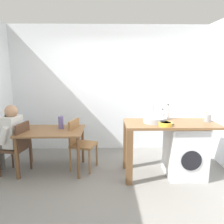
{
  "coord_description": "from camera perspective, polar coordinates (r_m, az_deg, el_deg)",
  "views": [
    {
      "loc": [
        -0.04,
        -3.07,
        1.77
      ],
      "look_at": [
        0.04,
        0.45,
        1.09
      ],
      "focal_mm": 35.01,
      "sensor_mm": 36.0,
      "label": 1
    }
  ],
  "objects": [
    {
      "name": "mixing_bowl",
      "position": [
        3.47,
        13.81,
        -3.0
      ],
      "size": [
        0.21,
        0.21,
        0.06
      ],
      "color": "gold",
      "rests_on": "kitchen_counter"
    },
    {
      "name": "seated_person",
      "position": [
        4.12,
        -25.39,
        -5.58
      ],
      "size": [
        0.54,
        0.54,
        1.2
      ],
      "rotation": [
        0.0,
        0.0,
        1.38
      ],
      "color": "#595651",
      "rests_on": "ground_plane"
    },
    {
      "name": "sink_basin",
      "position": [
        3.62,
        11.12,
        -2.07
      ],
      "size": [
        0.38,
        0.38,
        0.09
      ],
      "primitive_type": "cylinder",
      "color": "#9EA0A5",
      "rests_on": "kitchen_counter"
    },
    {
      "name": "bottle_tall_green",
      "position": [
        3.81,
        13.03,
        -0.8
      ],
      "size": [
        0.06,
        0.06,
        0.2
      ],
      "color": "silver",
      "rests_on": "kitchen_counter"
    },
    {
      "name": "washing_machine",
      "position": [
        3.92,
        18.46,
        -9.62
      ],
      "size": [
        0.6,
        0.61,
        0.86
      ],
      "color": "silver",
      "rests_on": "ground_plane"
    },
    {
      "name": "chair_person_seat",
      "position": [
        4.08,
        -23.33,
        -7.98
      ],
      "size": [
        0.47,
        0.47,
        0.9
      ],
      "rotation": [
        0.0,
        0.0,
        1.38
      ],
      "color": "#4C3323",
      "rests_on": "ground_plane"
    },
    {
      "name": "tap",
      "position": [
        3.77,
        10.6,
        -0.05
      ],
      "size": [
        0.02,
        0.02,
        0.28
      ],
      "primitive_type": "cylinder",
      "color": "#B2B2B7",
      "rests_on": "kitchen_counter"
    },
    {
      "name": "scissors",
      "position": [
        3.59,
        14.75,
        -3.02
      ],
      "size": [
        0.15,
        0.06,
        0.01
      ],
      "color": "#B2B2B7",
      "rests_on": "kitchen_counter"
    },
    {
      "name": "chair_opposite",
      "position": [
        3.99,
        -8.4,
        -7.58
      ],
      "size": [
        0.5,
        0.5,
        0.9
      ],
      "rotation": [
        0.0,
        0.0,
        -1.88
      ],
      "color": "olive",
      "rests_on": "ground_plane"
    },
    {
      "name": "vase",
      "position": [
        3.98,
        -13.2,
        -2.65
      ],
      "size": [
        0.09,
        0.09,
        0.23
      ],
      "primitive_type": "cylinder",
      "color": "slate",
      "rests_on": "dining_table"
    },
    {
      "name": "wall_back",
      "position": [
        4.84,
        -0.77,
        6.0
      ],
      "size": [
        4.6,
        0.1,
        2.7
      ],
      "primitive_type": "cube",
      "color": "silver",
      "rests_on": "ground_plane"
    },
    {
      "name": "utensil_crock",
      "position": [
        3.95,
        23.73,
        -1.36
      ],
      "size": [
        0.11,
        0.11,
        0.3
      ],
      "color": "gray",
      "rests_on": "kitchen_counter"
    },
    {
      "name": "kitchen_counter",
      "position": [
        3.68,
        11.79,
        -5.15
      ],
      "size": [
        1.5,
        0.68,
        0.92
      ],
      "color": "brown",
      "rests_on": "ground_plane"
    },
    {
      "name": "dining_table",
      "position": [
        3.97,
        -15.49,
        -5.91
      ],
      "size": [
        1.1,
        0.76,
        0.74
      ],
      "color": "brown",
      "rests_on": "ground_plane"
    },
    {
      "name": "ground_plane",
      "position": [
        3.54,
        -0.47,
        -19.01
      ],
      "size": [
        5.46,
        5.46,
        0.0
      ],
      "primitive_type": "plane",
      "color": "slate"
    },
    {
      "name": "bottle_squat_brown",
      "position": [
        3.92,
        14.38,
        -0.08
      ],
      "size": [
        0.06,
        0.06,
        0.27
      ],
      "color": "silver",
      "rests_on": "kitchen_counter"
    }
  ]
}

